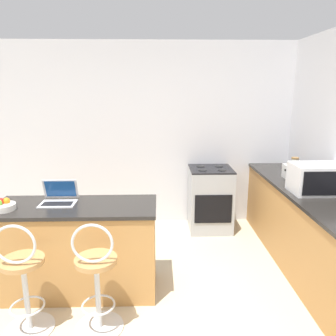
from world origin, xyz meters
TOP-DOWN VIEW (x-y plane):
  - wall_back at (0.00, 2.66)m, footprint 12.00×0.06m
  - breakfast_bar at (-0.46, 0.90)m, footprint 1.53×0.61m
  - counter_right at (1.95, 1.07)m, footprint 0.59×3.16m
  - bar_stool_near at (-0.75, 0.32)m, footprint 0.40×0.40m
  - bar_stool_far at (-0.17, 0.32)m, footprint 0.40×0.40m
  - laptop at (-0.63, 0.98)m, footprint 0.33×0.26m
  - microwave at (1.98, 1.21)m, footprint 0.52×0.37m
  - toaster at (1.97, 1.74)m, footprint 0.22×0.29m
  - stove_range at (1.05, 2.33)m, footprint 0.58×0.57m
  - fruit_bowl at (-1.07, 0.80)m, footprint 0.20×0.20m
  - storage_jar at (2.14, 2.15)m, footprint 0.10×0.10m

SIDE VIEW (x-z plane):
  - stove_range at x=1.05m, z-range 0.00..0.89m
  - counter_right at x=1.95m, z-range 0.00..0.89m
  - breakfast_bar at x=-0.46m, z-range 0.00..0.89m
  - bar_stool_near at x=-0.75m, z-range -0.04..0.94m
  - bar_stool_far at x=-0.17m, z-range -0.04..0.94m
  - fruit_bowl at x=-1.07m, z-range 0.87..0.98m
  - laptop at x=-0.63m, z-range 0.84..1.05m
  - toaster at x=1.97m, z-range 0.89..1.06m
  - storage_jar at x=2.14m, z-range 0.89..1.07m
  - microwave at x=1.98m, z-range 0.89..1.19m
  - wall_back at x=0.00m, z-range 0.00..2.60m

